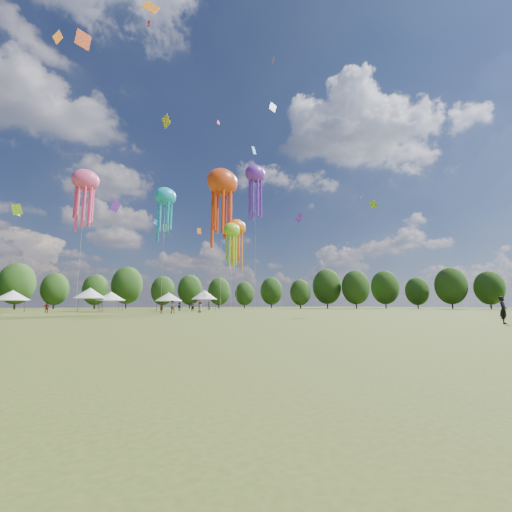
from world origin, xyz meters
TOP-DOWN VIEW (x-y plane):
  - ground at (0.00, 0.00)m, footprint 300.00×300.00m
  - observer_main at (6.80, -2.94)m, footprint 0.74×0.62m
  - spectator_near at (-2.44, 33.69)m, footprint 0.89×0.70m
  - spectators_far at (5.22, 48.91)m, footprint 32.08×22.15m
  - festival_tents at (-4.73, 55.35)m, footprint 38.22×11.96m
  - show_kites at (6.09, 40.07)m, footprint 37.43×18.96m
  - small_kites at (1.61, 43.56)m, footprint 78.12×58.96m
  - treeline at (-3.87, 62.51)m, footprint 201.57×95.24m

SIDE VIEW (x-z plane):
  - ground at x=0.00m, z-range 0.00..0.00m
  - spectators_far at x=5.22m, z-range -0.09..1.81m
  - observer_main at x=6.80m, z-range 0.00..1.74m
  - spectator_near at x=-2.44m, z-range 0.00..1.80m
  - festival_tents at x=-4.73m, z-range 0.85..5.28m
  - treeline at x=-3.87m, z-range -0.17..13.26m
  - show_kites at x=6.09m, z-range 4.06..35.78m
  - small_kites at x=1.61m, z-range 7.67..51.05m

